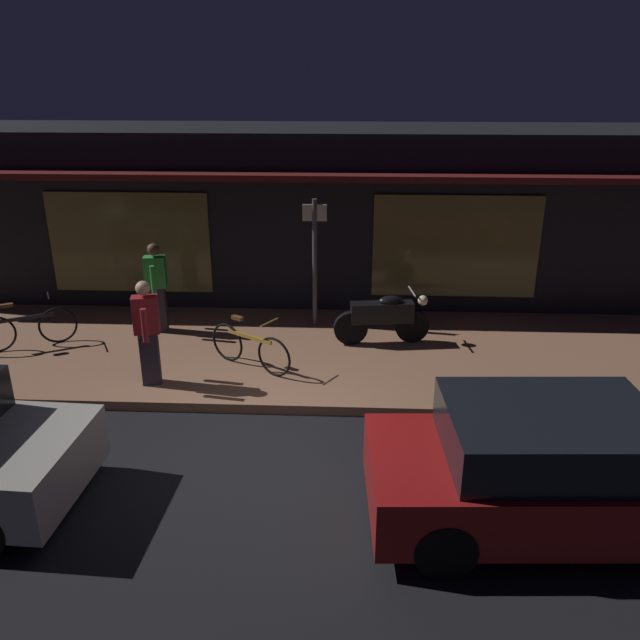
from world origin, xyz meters
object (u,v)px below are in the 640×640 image
(person_photographer, at_px, (157,286))
(parked_car_far, at_px, (555,469))
(bicycle_parked, at_px, (27,328))
(bicycle_extra, at_px, (250,348))
(sign_post, at_px, (315,255))
(motorcycle, at_px, (384,317))
(person_bystander, at_px, (147,331))

(person_photographer, bearing_deg, parked_car_far, -40.92)
(bicycle_parked, bearing_deg, bicycle_extra, -9.00)
(person_photographer, height_order, sign_post, sign_post)
(bicycle_parked, bearing_deg, motorcycle, 4.66)
(motorcycle, height_order, sign_post, sign_post)
(bicycle_parked, bearing_deg, sign_post, 15.32)
(person_photographer, bearing_deg, sign_post, 9.35)
(motorcycle, distance_m, person_photographer, 4.16)
(person_photographer, distance_m, parked_car_far, 7.65)
(motorcycle, distance_m, person_bystander, 4.08)
(person_photographer, bearing_deg, motorcycle, -5.22)
(motorcycle, bearing_deg, person_photographer, 174.78)
(sign_post, height_order, parked_car_far, sign_post)
(person_bystander, bearing_deg, bicycle_extra, 22.83)
(motorcycle, xyz_separation_m, bicycle_parked, (-6.21, -0.51, -0.14))
(bicycle_parked, relative_size, bicycle_extra, 1.04)
(person_bystander, bearing_deg, sign_post, 47.34)
(parked_car_far, bearing_deg, motorcycle, 109.55)
(bicycle_parked, xyz_separation_m, person_bystander, (2.55, -1.24, 0.52))
(person_photographer, bearing_deg, bicycle_parked, -157.02)
(motorcycle, height_order, person_photographer, person_photographer)
(person_bystander, height_order, sign_post, sign_post)
(motorcycle, relative_size, bicycle_extra, 1.20)
(person_bystander, bearing_deg, bicycle_parked, 154.00)
(person_photographer, bearing_deg, bicycle_extra, -38.33)
(bicycle_parked, bearing_deg, person_photographer, 22.98)
(person_photographer, relative_size, sign_post, 0.70)
(bicycle_parked, distance_m, parked_car_far, 8.87)
(sign_post, bearing_deg, motorcycle, -33.90)
(bicycle_extra, height_order, sign_post, sign_post)
(motorcycle, bearing_deg, bicycle_extra, -152.69)
(motorcycle, relative_size, person_bystander, 1.02)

